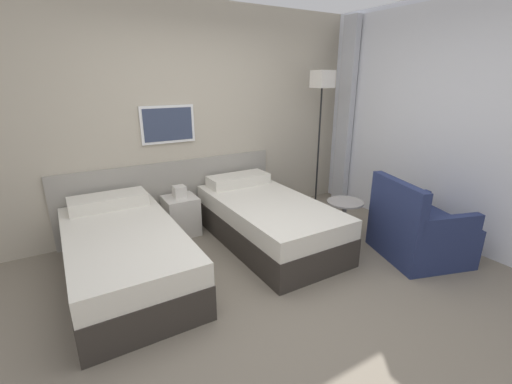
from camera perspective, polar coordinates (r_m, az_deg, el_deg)
name	(u,v)px	position (r m, az deg, el deg)	size (l,w,h in m)	color
ground_plane	(277,296)	(3.16, 3.52, -16.96)	(16.00, 16.00, 0.00)	slate
wall_headboard	(188,124)	(4.37, -11.25, 11.13)	(10.00, 0.10, 2.70)	#B7AD99
wall_window	(474,127)	(4.33, 32.59, 9.09)	(0.21, 4.44, 2.70)	white
bed_near_door	(125,254)	(3.48, -21.03, -9.62)	(0.98, 1.91, 0.64)	#332D28
bed_near_window	(267,220)	(3.99, 1.84, -4.68)	(0.98, 1.91, 0.64)	#332D28
nightstand	(181,215)	(4.28, -12.37, -3.70)	(0.38, 0.38, 0.61)	beige
floor_lamp	(322,95)	(4.75, 10.87, 15.59)	(0.24, 0.24, 1.93)	black
side_table	(344,214)	(4.07, 14.48, -3.53)	(0.41, 0.41, 0.50)	gray
armchair	(418,232)	(4.04, 25.37, -6.06)	(0.99, 1.01, 0.86)	navy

